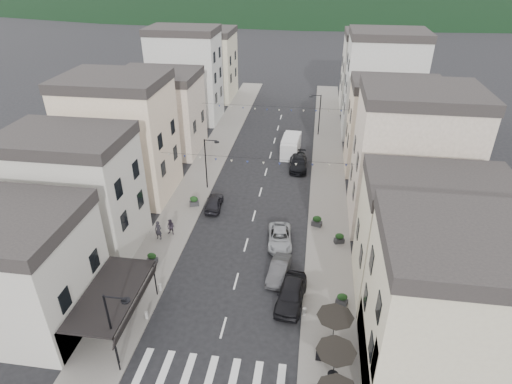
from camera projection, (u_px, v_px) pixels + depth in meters
sidewalk_left at (208, 164)px, 53.94m from camera, size 4.00×76.00×0.12m
sidewalk_right at (328, 172)px, 52.08m from camera, size 4.00×76.00×0.12m
boutique_building at (0, 273)px, 29.73m from camera, size 12.00×8.00×8.00m
bistro_building at (459, 320)px, 24.66m from camera, size 10.00×8.00×10.00m
boutique_awning at (115, 295)px, 29.15m from camera, size 3.77×7.50×3.28m
buildings_row_left at (164, 101)px, 56.78m from camera, size 10.20×54.16×14.00m
buildings_row_right at (390, 113)px, 52.09m from camera, size 10.20×54.16×14.50m
cafe_terrace at (336, 354)px, 25.77m from camera, size 2.50×8.10×2.53m
streetlamp_left_near at (114, 324)px, 26.10m from camera, size 1.70×0.56×6.00m
streetlamp_left_far at (208, 159)px, 46.77m from camera, size 1.70×0.56×6.00m
streetlamp_right_far at (318, 111)px, 60.84m from camera, size 1.70×0.56×6.00m
bollards at (222, 329)px, 30.01m from camera, size 11.66×10.26×0.60m
bunting_near at (255, 161)px, 41.64m from camera, size 19.00×0.28×0.62m
bunting_far at (273, 109)px, 55.43m from camera, size 19.00×0.28×0.62m
parked_car_a at (291, 294)px, 32.48m from camera, size 2.51×5.06×1.66m
parked_car_b at (279, 270)px, 35.16m from camera, size 1.90×4.18×1.33m
parked_car_c at (280, 238)px, 39.16m from camera, size 2.59×4.84×1.29m
parked_car_d at (298, 163)px, 52.76m from camera, size 2.29×5.24×1.50m
parked_car_e at (214, 203)px, 44.56m from camera, size 1.82×4.02×1.34m
delivery_van at (291, 145)px, 56.17m from camera, size 2.44×5.51×2.59m
pedestrian_a at (158, 230)px, 39.46m from camera, size 0.73×0.53×1.87m
pedestrian_b at (171, 227)px, 40.16m from camera, size 0.88×0.75×1.61m
planter_la at (152, 258)px, 36.62m from camera, size 0.90×0.51×1.00m
planter_lb at (194, 201)px, 44.85m from camera, size 1.10×0.82×1.10m
planter_ra at (342, 299)px, 32.31m from camera, size 1.00×0.76×0.99m
planter_rb at (317, 221)px, 41.55m from camera, size 1.09×0.80×1.09m
planter_rc at (339, 238)px, 39.13m from camera, size 1.01×0.74×1.01m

